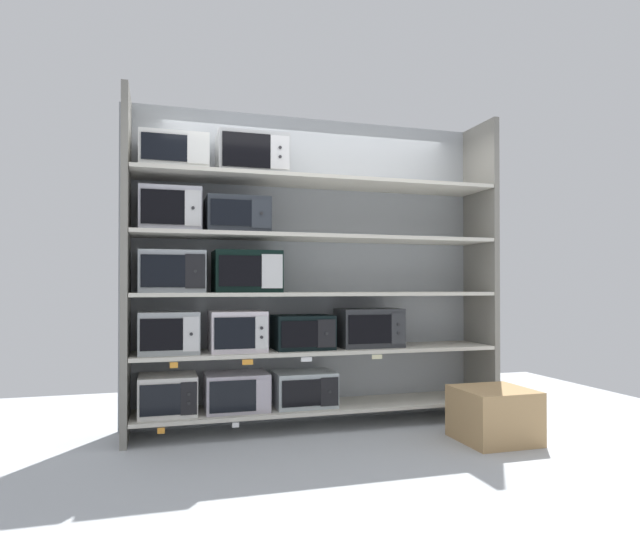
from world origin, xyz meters
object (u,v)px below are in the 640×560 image
Objects in this scene: microwave_10 at (237,216)px; microwave_12 at (252,156)px; microwave_6 at (369,328)px; microwave_1 at (236,391)px; microwave_3 at (169,332)px; shipping_carton at (494,415)px; microwave_0 at (168,395)px; microwave_9 at (170,210)px; microwave_5 at (303,332)px; microwave_7 at (172,272)px; microwave_11 at (174,154)px; microwave_4 at (237,331)px; microwave_8 at (246,272)px; microwave_2 at (304,389)px.

microwave_12 reaches higher than microwave_10.
microwave_12 reaches higher than microwave_6.
microwave_1 is at bearing -179.98° from microwave_6.
microwave_12 is at bearing -0.03° from microwave_3.
microwave_3 is at bearing 179.96° from microwave_1.
microwave_3 is 0.85× the size of shipping_carton.
microwave_9 reaches higher than microwave_0.
microwave_5 is at bearing -180.00° from microwave_6.
microwave_0 is 0.47m from microwave_3.
microwave_11 reaches higher than microwave_7.
microwave_11 reaches higher than microwave_4.
microwave_11 reaches higher than shipping_carton.
microwave_3 is at bearing -179.99° from microwave_8.
microwave_3 is 0.91× the size of microwave_7.
microwave_0 is 0.88× the size of microwave_2.
microwave_9 is (-1.06, -0.00, 1.42)m from microwave_2.
microwave_1 is at bearing -0.04° from microwave_3.
microwave_4 is at bearing -0.01° from microwave_7.
shipping_carton is (1.81, -0.77, -0.13)m from microwave_1.
microwave_0 is 0.82× the size of microwave_6.
shipping_carton is at bearing -18.47° from microwave_7.
microwave_12 is 2.72m from shipping_carton.
microwave_9 is (-1.62, -0.00, 0.93)m from microwave_6.
microwave_7 reaches higher than microwave_6.
microwave_2 reaches higher than shipping_carton.
microwave_7 reaches higher than shipping_carton.
microwave_8 reaches higher than microwave_7.
microwave_8 is at bearing 179.99° from microwave_6.
microwave_11 is (-1.60, 0.00, 1.36)m from microwave_6.
microwave_0 is 0.97× the size of microwave_3.
microwave_11 is 0.97× the size of shipping_carton.
microwave_8 is 1.07× the size of microwave_10.
microwave_10 is at bearing 179.98° from microwave_8.
microwave_8 reaches higher than shipping_carton.
microwave_7 is at bearing 0.24° from microwave_9.
microwave_9 is (-0.58, -0.00, 0.47)m from microwave_8.
microwave_5 is at bearing 0.00° from microwave_0.
microwave_10 is at bearing 0.03° from microwave_0.
microwave_12 is at bearing -179.96° from microwave_2.
microwave_11 is (-0.56, -0.00, 0.90)m from microwave_8.
microwave_5 is (0.53, 0.00, -0.02)m from microwave_4.
microwave_9 is 0.88× the size of shipping_carton.
microwave_5 is 1.72m from microwave_11.
microwave_6 is (1.63, -0.00, 0.00)m from microwave_3.
microwave_10 reaches higher than microwave_0.
microwave_0 is 1.47m from microwave_10.
microwave_11 reaches higher than microwave_5.
microwave_0 is at bearing -180.00° from microwave_6.
microwave_2 is 1.03× the size of microwave_5.
shipping_carton is (1.73, -0.77, -1.07)m from microwave_8.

